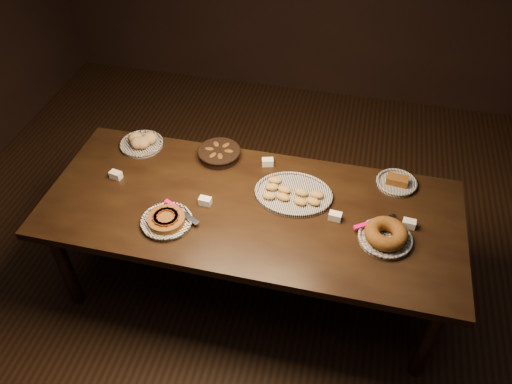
% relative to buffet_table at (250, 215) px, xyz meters
% --- Properties ---
extents(ground, '(5.00, 5.00, 0.00)m').
position_rel_buffet_table_xyz_m(ground, '(0.00, 0.00, -0.68)').
color(ground, black).
rests_on(ground, ground).
extents(buffet_table, '(2.40, 1.00, 0.75)m').
position_rel_buffet_table_xyz_m(buffet_table, '(0.00, 0.00, 0.00)').
color(buffet_table, black).
rests_on(buffet_table, ground).
extents(apple_tart_plate, '(0.33, 0.29, 0.06)m').
position_rel_buffet_table_xyz_m(apple_tart_plate, '(-0.42, -0.23, 0.10)').
color(apple_tart_plate, white).
rests_on(apple_tart_plate, buffet_table).
extents(madeleine_platter, '(0.46, 0.37, 0.05)m').
position_rel_buffet_table_xyz_m(madeleine_platter, '(0.22, 0.14, 0.09)').
color(madeleine_platter, black).
rests_on(madeleine_platter, buffet_table).
extents(bundt_cake_plate, '(0.33, 0.34, 0.09)m').
position_rel_buffet_table_xyz_m(bundt_cake_plate, '(0.76, -0.08, 0.11)').
color(bundt_cake_plate, black).
rests_on(bundt_cake_plate, buffet_table).
extents(croissant_basket, '(0.27, 0.27, 0.07)m').
position_rel_buffet_table_xyz_m(croissant_basket, '(-0.30, 0.38, 0.11)').
color(croissant_basket, black).
rests_on(croissant_basket, buffet_table).
extents(bread_roll_plate, '(0.28, 0.28, 0.09)m').
position_rel_buffet_table_xyz_m(bread_roll_plate, '(-0.82, 0.38, 0.11)').
color(bread_roll_plate, white).
rests_on(bread_roll_plate, buffet_table).
extents(loaf_plate, '(0.24, 0.24, 0.06)m').
position_rel_buffet_table_xyz_m(loaf_plate, '(0.81, 0.38, 0.09)').
color(loaf_plate, black).
rests_on(loaf_plate, buffet_table).
extents(tent_cards, '(1.82, 0.48, 0.04)m').
position_rel_buffet_table_xyz_m(tent_cards, '(0.06, 0.09, 0.10)').
color(tent_cards, white).
rests_on(tent_cards, buffet_table).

